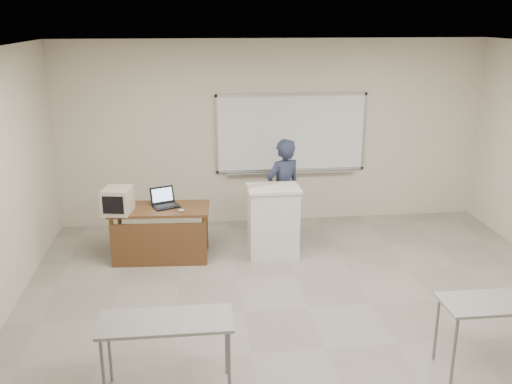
{
  "coord_description": "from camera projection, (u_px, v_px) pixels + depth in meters",
  "views": [
    {
      "loc": [
        -1.31,
        -5.09,
        3.33
      ],
      "look_at": [
        -0.48,
        2.2,
        1.06
      ],
      "focal_mm": 40.0,
      "sensor_mm": 36.0,
      "label": 1
    }
  ],
  "objects": [
    {
      "name": "floor",
      "position": [
        325.0,
        349.0,
        5.96
      ],
      "size": [
        7.0,
        8.0,
        0.01
      ],
      "primitive_type": "cube",
      "color": "gray",
      "rests_on": "ground"
    },
    {
      "name": "whiteboard",
      "position": [
        291.0,
        134.0,
        9.32
      ],
      "size": [
        2.48,
        0.1,
        1.31
      ],
      "color": "white",
      "rests_on": "floor"
    },
    {
      "name": "student_desks",
      "position": [
        367.0,
        370.0,
        4.48
      ],
      "size": [
        4.4,
        2.2,
        0.73
      ],
      "color": "gray",
      "rests_on": "floor"
    },
    {
      "name": "instructor_desk",
      "position": [
        160.0,
        225.0,
        7.97
      ],
      "size": [
        1.38,
        0.69,
        0.75
      ],
      "rotation": [
        0.0,
        0.0,
        -0.06
      ],
      "color": "brown",
      "rests_on": "floor"
    },
    {
      "name": "podium",
      "position": [
        273.0,
        221.0,
        8.16
      ],
      "size": [
        0.73,
        0.54,
        1.03
      ],
      "rotation": [
        0.0,
        0.0,
        0.01
      ],
      "color": "silver",
      "rests_on": "floor"
    },
    {
      "name": "crt_monitor",
      "position": [
        118.0,
        200.0,
        7.78
      ],
      "size": [
        0.38,
        0.42,
        0.36
      ],
      "rotation": [
        0.0,
        0.0,
        -0.18
      ],
      "color": "#C1B09D",
      "rests_on": "instructor_desk"
    },
    {
      "name": "laptop",
      "position": [
        166.0,
        202.0,
        8.07
      ],
      "size": [
        0.35,
        0.32,
        0.26
      ],
      "rotation": [
        0.0,
        0.0,
        0.38
      ],
      "color": "black",
      "rests_on": "instructor_desk"
    },
    {
      "name": "mouse",
      "position": [
        181.0,
        210.0,
        7.85
      ],
      "size": [
        0.11,
        0.08,
        0.04
      ],
      "primitive_type": "ellipsoid",
      "rotation": [
        0.0,
        0.0,
        0.29
      ],
      "color": "#B0B3B9",
      "rests_on": "instructor_desk"
    },
    {
      "name": "keyboard",
      "position": [
        262.0,
        185.0,
        8.06
      ],
      "size": [
        0.49,
        0.29,
        0.03
      ],
      "primitive_type": "cube",
      "rotation": [
        0.0,
        0.0,
        0.32
      ],
      "color": "#C1B09D",
      "rests_on": "podium"
    },
    {
      "name": "presenter",
      "position": [
        283.0,
        192.0,
        8.55
      ],
      "size": [
        0.7,
        0.61,
        1.61
      ],
      "primitive_type": "imported",
      "rotation": [
        0.0,
        0.0,
        3.6
      ],
      "color": "black",
      "rests_on": "floor"
    }
  ]
}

